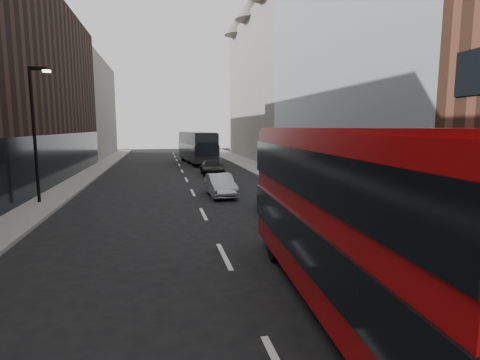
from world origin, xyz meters
TOP-DOWN VIEW (x-y plane):
  - sidewalk_right at (7.50, 25.00)m, footprint 3.00×80.00m
  - sidewalk_left at (-8.00, 25.00)m, footprint 2.00×80.00m
  - building_modern_block at (11.47, 21.00)m, footprint 5.03×22.00m
  - building_victorian at (11.38, 44.00)m, footprint 6.50×24.00m
  - building_left_mid at (-11.50, 30.00)m, footprint 5.00×24.00m
  - building_left_far at (-11.50, 52.00)m, footprint 5.00×20.00m
  - street_lamp at (-8.22, 18.00)m, footprint 1.06×0.22m
  - red_bus at (2.23, 4.09)m, footprint 3.03×10.19m
  - grey_bus at (2.14, 39.80)m, footprint 3.67×11.12m
  - car_a at (3.57, 13.39)m, footprint 2.08×4.42m
  - car_b at (1.53, 18.55)m, footprint 1.55×4.03m
  - car_c at (2.36, 28.45)m, footprint 1.95×4.53m

SIDE VIEW (x-z plane):
  - sidewalk_right at x=7.50m, z-range 0.00..0.15m
  - sidewalk_left at x=-8.00m, z-range 0.00..0.15m
  - car_c at x=2.36m, z-range 0.00..1.30m
  - car_b at x=1.53m, z-range 0.00..1.31m
  - car_a at x=3.57m, z-range 0.00..1.46m
  - grey_bus at x=2.14m, z-range 0.13..3.66m
  - red_bus at x=2.23m, z-range 0.22..4.29m
  - street_lamp at x=-8.22m, z-range 0.68..7.68m
  - building_left_far at x=-11.50m, z-range 0.00..13.00m
  - building_left_mid at x=-11.50m, z-range 0.00..14.00m
  - building_victorian at x=11.38m, z-range -0.84..20.16m
  - building_modern_block at x=11.47m, z-range -0.10..19.90m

